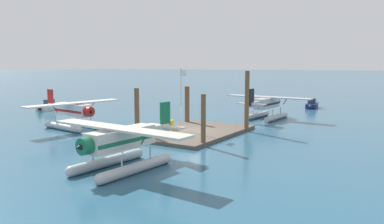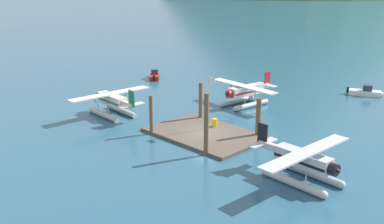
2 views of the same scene
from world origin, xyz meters
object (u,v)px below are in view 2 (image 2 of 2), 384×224
at_px(seaplane_cream_port_aft, 112,103).
at_px(boat_white_open_north, 366,92).
at_px(boat_red_open_west, 155,75).
at_px(seaplane_silver_stbd_aft, 303,163).
at_px(seaplane_white_bow_left, 245,94).
at_px(flagpole, 209,96).
at_px(fuel_drum, 215,123).

xyz_separation_m(seaplane_cream_port_aft, boat_white_open_north, (17.31, 30.53, -1.09)).
bearing_deg(boat_red_open_west, seaplane_silver_stbd_aft, -23.64).
xyz_separation_m(seaplane_white_bow_left, boat_red_open_west, (-20.48, 2.29, -1.09)).
bearing_deg(seaplane_white_bow_left, seaplane_silver_stbd_aft, -39.63).
relative_size(flagpole, seaplane_cream_port_aft, 0.56).
xyz_separation_m(flagpole, boat_red_open_west, (-24.24, 13.03, -3.45)).
bearing_deg(seaplane_silver_stbd_aft, flagpole, 165.65).
xyz_separation_m(fuel_drum, seaplane_white_bow_left, (-3.55, 9.61, 0.84)).
distance_m(fuel_drum, seaplane_cream_port_aft, 12.98).
height_order(seaplane_silver_stbd_aft, boat_white_open_north, seaplane_silver_stbd_aft).
xyz_separation_m(boat_white_open_north, boat_red_open_west, (-29.34, -13.75, 0.00)).
xyz_separation_m(flagpole, seaplane_white_bow_left, (-3.77, 10.74, -2.37)).
relative_size(fuel_drum, seaplane_white_bow_left, 0.08).
distance_m(seaplane_silver_stbd_aft, seaplane_cream_port_aft, 25.52).
height_order(flagpole, seaplane_white_bow_left, flagpole).
bearing_deg(seaplane_silver_stbd_aft, fuel_drum, 161.45).
relative_size(seaplane_white_bow_left, seaplane_silver_stbd_aft, 1.00).
relative_size(flagpole, fuel_drum, 6.63).
height_order(seaplane_silver_stbd_aft, seaplane_cream_port_aft, same).
distance_m(flagpole, boat_red_open_west, 27.74).
height_order(fuel_drum, boat_red_open_west, boat_red_open_west).
bearing_deg(seaplane_cream_port_aft, flagpole, 17.08).
bearing_deg(seaplane_cream_port_aft, boat_red_open_west, 125.64).
bearing_deg(seaplane_cream_port_aft, boat_white_open_north, 60.45).
bearing_deg(seaplane_cream_port_aft, fuel_drum, 22.15).
height_order(flagpole, boat_red_open_west, flagpole).
relative_size(seaplane_white_bow_left, boat_white_open_north, 2.30).
xyz_separation_m(fuel_drum, boat_white_open_north, (5.31, 25.65, -0.25)).
relative_size(fuel_drum, seaplane_cream_port_aft, 0.08).
height_order(seaplane_white_bow_left, seaplane_silver_stbd_aft, same).
bearing_deg(seaplane_white_bow_left, seaplane_cream_port_aft, -120.23).
bearing_deg(seaplane_cream_port_aft, seaplane_white_bow_left, 59.77).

